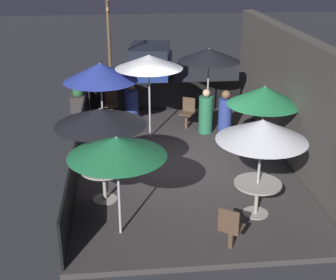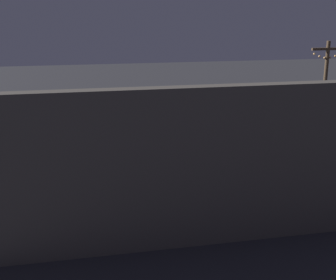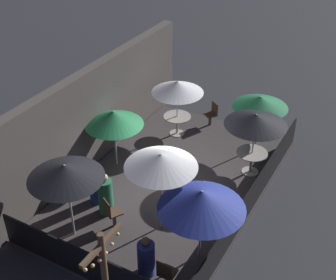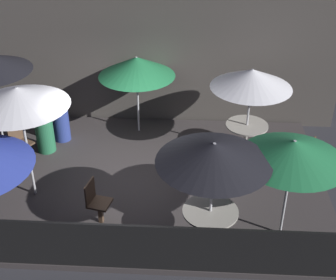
{
  "view_description": "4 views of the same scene",
  "coord_description": "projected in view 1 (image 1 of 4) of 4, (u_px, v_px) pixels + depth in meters",
  "views": [
    {
      "loc": [
        11.0,
        -1.49,
        5.34
      ],
      "look_at": [
        0.6,
        -0.43,
        1.01
      ],
      "focal_mm": 50.0,
      "sensor_mm": 36.0,
      "label": 1
    },
    {
      "loc": [
        2.19,
        11.57,
        4.82
      ],
      "look_at": [
        -0.34,
        -0.21,
        1.39
      ],
      "focal_mm": 50.0,
      "sensor_mm": 36.0,
      "label": 2
    },
    {
      "loc": [
        -10.12,
        -5.54,
        9.23
      ],
      "look_at": [
        0.69,
        0.47,
        1.2
      ],
      "focal_mm": 50.0,
      "sensor_mm": 36.0,
      "label": 3
    },
    {
      "loc": [
        1.41,
        -8.33,
        6.19
      ],
      "look_at": [
        0.95,
        -0.43,
        1.37
      ],
      "focal_mm": 50.0,
      "sensor_mm": 36.0,
      "label": 4
    }
  ],
  "objects": [
    {
      "name": "patio_umbrella_6",
      "position": [
        209.0,
        55.0,
        14.5
      ],
      "size": [
        1.96,
        1.96,
        2.31
      ],
      "color": "#B2B2B7",
      "rests_on": "patio_deck"
    },
    {
      "name": "fence_side_left",
      "position": [
        166.0,
        96.0,
        15.99
      ],
      "size": [
        0.05,
        5.17,
        0.95
      ],
      "color": "black",
      "rests_on": "patio_deck"
    },
    {
      "name": "patio_chair_2",
      "position": [
        231.0,
        227.0,
        8.53
      ],
      "size": [
        0.56,
        0.56,
        0.9
      ],
      "rotation": [
        0.0,
        0.0,
        2.53
      ],
      "color": "#4C3828",
      "rests_on": "patio_deck"
    },
    {
      "name": "patio_umbrella_1",
      "position": [
        101.0,
        117.0,
        9.67
      ],
      "size": [
        1.93,
        1.93,
        2.14
      ],
      "color": "#B2B2B7",
      "rests_on": "patio_deck"
    },
    {
      "name": "parked_car_0",
      "position": [
        150.0,
        64.0,
        19.27
      ],
      "size": [
        4.4,
        2.3,
        1.62
      ],
      "rotation": [
        0.0,
        0.0,
        -0.15
      ],
      "color": "navy",
      "rests_on": "ground_plane"
    },
    {
      "name": "patio_umbrella_2",
      "position": [
        100.0,
        72.0,
        13.42
      ],
      "size": [
        2.16,
        2.16,
        2.15
      ],
      "color": "#B2B2B7",
      "rests_on": "patio_deck"
    },
    {
      "name": "patio_deck",
      "position": [
        182.0,
        164.0,
        12.27
      ],
      "size": [
        8.64,
        5.37,
        0.12
      ],
      "color": "#383333",
      "rests_on": "ground_plane"
    },
    {
      "name": "patron_2",
      "position": [
        225.0,
        115.0,
        13.8
      ],
      "size": [
        0.46,
        0.46,
        1.37
      ],
      "rotation": [
        0.0,
        0.0,
        1.74
      ],
      "color": "navy",
      "rests_on": "patio_deck"
    },
    {
      "name": "patio_chair_3",
      "position": [
        187.0,
        112.0,
        14.36
      ],
      "size": [
        0.55,
        0.55,
        0.94
      ],
      "rotation": [
        0.0,
        0.0,
        -0.52
      ],
      "color": "#4C3828",
      "rests_on": "patio_deck"
    },
    {
      "name": "ground_plane",
      "position": [
        182.0,
        166.0,
        12.29
      ],
      "size": [
        60.0,
        60.0,
        0.0
      ],
      "primitive_type": "plane",
      "color": "#2D2D33"
    },
    {
      "name": "dining_table_0",
      "position": [
        257.0,
        189.0,
        9.66
      ],
      "size": [
        0.98,
        0.98,
        0.73
      ],
      "color": "#9E998E",
      "rests_on": "patio_deck"
    },
    {
      "name": "patio_umbrella_4",
      "position": [
        264.0,
        95.0,
        11.71
      ],
      "size": [
        1.87,
        1.87,
        2.01
      ],
      "color": "#B2B2B7",
      "rests_on": "patio_deck"
    },
    {
      "name": "patio_umbrella_0",
      "position": [
        262.0,
        130.0,
        9.16
      ],
      "size": [
        1.83,
        1.83,
        2.11
      ],
      "color": "#B2B2B7",
      "rests_on": "patio_deck"
    },
    {
      "name": "fence_front",
      "position": [
        79.0,
        149.0,
        11.82
      ],
      "size": [
        8.44,
        0.05,
        0.95
      ],
      "color": "black",
      "rests_on": "patio_deck"
    },
    {
      "name": "patio_umbrella_3",
      "position": [
        117.0,
        147.0,
        8.51
      ],
      "size": [
        1.85,
        1.85,
        2.04
      ],
      "color": "#B2B2B7",
      "rests_on": "patio_deck"
    },
    {
      "name": "building_wall",
      "position": [
        296.0,
        102.0,
        11.92
      ],
      "size": [
        10.24,
        0.36,
        3.34
      ],
      "color": "#4C4742",
      "rests_on": "ground_plane"
    },
    {
      "name": "patio_umbrella_5",
      "position": [
        149.0,
        62.0,
        12.99
      ],
      "size": [
        1.91,
        1.91,
        2.45
      ],
      "color": "#B2B2B7",
      "rests_on": "patio_deck"
    },
    {
      "name": "planter_box",
      "position": [
        79.0,
        99.0,
        16.38
      ],
      "size": [
        0.79,
        0.55,
        0.87
      ],
      "color": "#332D2D",
      "rests_on": "ground_plane"
    },
    {
      "name": "light_post",
      "position": [
        109.0,
        44.0,
        16.65
      ],
      "size": [
        1.1,
        0.12,
        3.81
      ],
      "color": "brown",
      "rests_on": "ground_plane"
    },
    {
      "name": "patio_chair_0",
      "position": [
        124.0,
        142.0,
        12.23
      ],
      "size": [
        0.48,
        0.48,
        0.91
      ],
      "rotation": [
        0.0,
        0.0,
        -0.22
      ],
      "color": "#4C3828",
      "rests_on": "patio_deck"
    },
    {
      "name": "patron_1",
      "position": [
        206.0,
        113.0,
        13.99
      ],
      "size": [
        0.52,
        0.52,
        1.35
      ],
      "rotation": [
        0.0,
        0.0,
        6.01
      ],
      "color": "#236642",
      "rests_on": "patio_deck"
    },
    {
      "name": "patio_chair_1",
      "position": [
        111.0,
        103.0,
        15.17
      ],
      "size": [
        0.41,
        0.41,
        0.93
      ],
      "rotation": [
        0.0,
        0.0,
        -0.02
      ],
      "color": "#4C3828",
      "rests_on": "patio_deck"
    },
    {
      "name": "dining_table_1",
      "position": [
        104.0,
        175.0,
        10.19
      ],
      "size": [
        0.99,
        0.99,
        0.76
      ],
      "color": "#9E998E",
      "rests_on": "patio_deck"
    },
    {
      "name": "patron_0",
      "position": [
        132.0,
        104.0,
        15.08
      ],
      "size": [
        0.61,
        0.61,
        1.18
      ],
      "rotation": [
        0.0,
        0.0,
        2.34
      ],
      "color": "navy",
      "rests_on": "patio_deck"
    }
  ]
}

